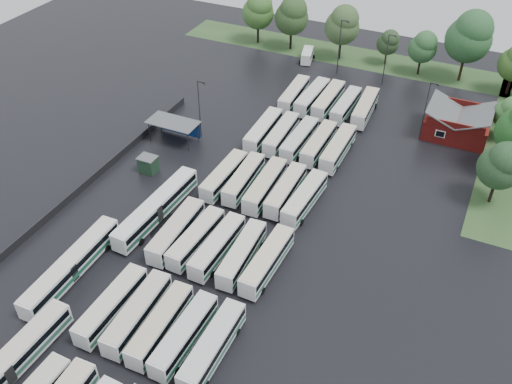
% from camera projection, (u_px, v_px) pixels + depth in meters
% --- Properties ---
extents(ground, '(160.00, 160.00, 0.00)m').
position_uv_depth(ground, '(201.00, 256.00, 71.96)').
color(ground, black).
rests_on(ground, ground).
extents(brick_building, '(10.07, 8.60, 5.39)m').
position_uv_depth(brick_building, '(457.00, 125.00, 93.29)').
color(brick_building, maroon).
rests_on(brick_building, ground).
extents(wash_shed, '(8.20, 4.20, 3.58)m').
position_uv_depth(wash_shed, '(174.00, 124.00, 91.58)').
color(wash_shed, '#2D2D30').
rests_on(wash_shed, ground).
extents(utility_hut, '(2.70, 2.20, 2.62)m').
position_uv_depth(utility_hut, '(148.00, 164.00, 85.55)').
color(utility_hut, '#17311D').
rests_on(utility_hut, ground).
extents(grass_strip_north, '(80.00, 10.00, 0.01)m').
position_uv_depth(grass_strip_north, '(364.00, 59.00, 117.51)').
color(grass_strip_north, '#2D4C23').
rests_on(grass_strip_north, ground).
extents(west_fence, '(0.10, 50.00, 1.20)m').
position_uv_depth(west_fence, '(97.00, 175.00, 84.72)').
color(west_fence, '#2D2D30').
rests_on(west_fence, ground).
extents(bus_r1c0, '(2.38, 10.94, 3.04)m').
position_uv_depth(bus_r1c0, '(112.00, 305.00, 63.51)').
color(bus_r1c0, silver).
rests_on(bus_r1c0, ground).
extents(bus_r1c1, '(2.79, 11.17, 3.09)m').
position_uv_depth(bus_r1c1, '(138.00, 313.00, 62.56)').
color(bus_r1c1, silver).
rests_on(bus_r1c1, ground).
extents(bus_r1c2, '(2.60, 10.81, 2.99)m').
position_uv_depth(bus_r1c2, '(160.00, 325.00, 61.39)').
color(bus_r1c2, silver).
rests_on(bus_r1c2, ground).
extents(bus_r1c3, '(2.44, 10.77, 2.99)m').
position_uv_depth(bus_r1c3, '(184.00, 335.00, 60.33)').
color(bus_r1c3, silver).
rests_on(bus_r1c3, ground).
extents(bus_r1c4, '(2.43, 11.13, 3.09)m').
position_uv_depth(bus_r1c4, '(213.00, 346.00, 59.14)').
color(bus_r1c4, silver).
rests_on(bus_r1c4, ground).
extents(bus_r2c0, '(2.69, 11.29, 3.13)m').
position_uv_depth(bus_r2c0, '(176.00, 231.00, 73.15)').
color(bus_r2c0, silver).
rests_on(bus_r2c0, ground).
extents(bus_r2c1, '(2.73, 10.72, 2.96)m').
position_uv_depth(bus_r2c1, '(196.00, 238.00, 72.19)').
color(bus_r2c1, silver).
rests_on(bus_r2c1, ground).
extents(bus_r2c2, '(2.54, 10.88, 3.02)m').
position_uv_depth(bus_r2c2, '(217.00, 246.00, 71.01)').
color(bus_r2c2, silver).
rests_on(bus_r2c2, ground).
extents(bus_r2c3, '(2.74, 10.80, 2.98)m').
position_uv_depth(bus_r2c3, '(242.00, 254.00, 69.97)').
color(bus_r2c3, silver).
rests_on(bus_r2c3, ground).
extents(bus_r2c4, '(2.61, 11.10, 3.08)m').
position_uv_depth(bus_r2c4, '(267.00, 261.00, 68.96)').
color(bus_r2c4, silver).
rests_on(bus_r2c4, ground).
extents(bus_r3c0, '(2.46, 10.73, 2.98)m').
position_uv_depth(bus_r3c0, '(224.00, 176.00, 82.76)').
color(bus_r3c0, silver).
rests_on(bus_r3c0, ground).
extents(bus_r3c1, '(2.72, 10.77, 2.97)m').
position_uv_depth(bus_r3c1, '(244.00, 179.00, 82.14)').
color(bus_r3c1, silver).
rests_on(bus_r3c1, ground).
extents(bus_r3c2, '(2.69, 11.26, 3.12)m').
position_uv_depth(bus_r3c2, '(265.00, 186.00, 80.76)').
color(bus_r3c2, silver).
rests_on(bus_r3c2, ground).
extents(bus_r3c3, '(2.43, 10.79, 2.99)m').
position_uv_depth(bus_r3c3, '(285.00, 190.00, 80.02)').
color(bus_r3c3, silver).
rests_on(bus_r3c3, ground).
extents(bus_r3c4, '(2.84, 11.02, 3.04)m').
position_uv_depth(bus_r3c4, '(305.00, 198.00, 78.57)').
color(bus_r3c4, silver).
rests_on(bus_r3c4, ground).
extents(bus_r4c0, '(2.71, 11.23, 3.11)m').
position_uv_depth(bus_r4c0, '(263.00, 130.00, 92.43)').
color(bus_r4c0, silver).
rests_on(bus_r4c0, ground).
extents(bus_r4c1, '(2.64, 10.88, 3.01)m').
position_uv_depth(bus_r4c1, '(281.00, 134.00, 91.59)').
color(bus_r4c1, silver).
rests_on(bus_r4c1, ground).
extents(bus_r4c2, '(2.52, 10.93, 3.03)m').
position_uv_depth(bus_r4c2, '(299.00, 139.00, 90.38)').
color(bus_r4c2, silver).
rests_on(bus_r4c2, ground).
extents(bus_r4c3, '(2.38, 10.89, 3.03)m').
position_uv_depth(bus_r4c3, '(319.00, 143.00, 89.41)').
color(bus_r4c3, silver).
rests_on(bus_r4c3, ground).
extents(bus_r4c4, '(2.42, 11.24, 3.13)m').
position_uv_depth(bus_r4c4, '(338.00, 148.00, 88.26)').
color(bus_r4c4, silver).
rests_on(bus_r4c4, ground).
extents(bus_r5c0, '(2.75, 10.90, 3.01)m').
position_uv_depth(bus_r5c0, '(294.00, 94.00, 102.16)').
color(bus_r5c0, silver).
rests_on(bus_r5c0, ground).
extents(bus_r5c1, '(2.75, 11.31, 3.13)m').
position_uv_depth(bus_r5c1, '(312.00, 97.00, 101.20)').
color(bus_r5c1, silver).
rests_on(bus_r5c1, ground).
extents(bus_r5c2, '(2.48, 11.26, 3.13)m').
position_uv_depth(bus_r5c2, '(328.00, 100.00, 100.35)').
color(bus_r5c2, silver).
rests_on(bus_r5c2, ground).
extents(bus_r5c3, '(2.45, 10.64, 2.95)m').
position_uv_depth(bus_r5c3, '(346.00, 105.00, 98.99)').
color(bus_r5c3, silver).
rests_on(bus_r5c3, ground).
extents(bus_r5c4, '(2.91, 11.21, 3.09)m').
position_uv_depth(bus_r5c4, '(365.00, 108.00, 98.21)').
color(bus_r5c4, silver).
rests_on(bus_r5c4, ground).
extents(artic_bus_west_a, '(2.66, 16.27, 3.01)m').
position_uv_depth(artic_bus_west_a, '(8.00, 365.00, 57.32)').
color(artic_bus_west_a, silver).
rests_on(artic_bus_west_a, ground).
extents(artic_bus_west_b, '(3.02, 16.82, 3.11)m').
position_uv_depth(artic_bus_west_b, '(157.00, 208.00, 76.85)').
color(artic_bus_west_b, silver).
rests_on(artic_bus_west_b, ground).
extents(artic_bus_west_c, '(2.62, 16.33, 3.02)m').
position_uv_depth(artic_bus_west_c, '(72.00, 266.00, 68.32)').
color(artic_bus_west_c, silver).
rests_on(artic_bus_west_c, ground).
extents(minibus, '(3.10, 5.60, 2.31)m').
position_uv_depth(minibus, '(307.00, 55.00, 115.96)').
color(minibus, white).
rests_on(minibus, ground).
extents(tree_north_0, '(6.72, 6.72, 11.13)m').
position_uv_depth(tree_north_0, '(259.00, 10.00, 119.51)').
color(tree_north_0, black).
rests_on(tree_north_0, ground).
extents(tree_north_1, '(6.96, 6.96, 11.52)m').
position_uv_depth(tree_north_1, '(292.00, 15.00, 116.75)').
color(tree_north_1, black).
rests_on(tree_north_1, ground).
extents(tree_north_2, '(6.92, 6.92, 11.46)m').
position_uv_depth(tree_north_2, '(343.00, 25.00, 112.90)').
color(tree_north_2, black).
rests_on(tree_north_2, ground).
extents(tree_north_3, '(4.45, 4.44, 7.35)m').
position_uv_depth(tree_north_3, '(389.00, 42.00, 112.67)').
color(tree_north_3, '#2F1F13').
rests_on(tree_north_3, ground).
extents(tree_north_4, '(5.42, 5.42, 8.98)m').
position_uv_depth(tree_north_4, '(423.00, 47.00, 108.43)').
color(tree_north_4, black).
rests_on(tree_north_4, ground).
extents(tree_north_5, '(8.50, 8.50, 14.09)m').
position_uv_depth(tree_north_5, '(470.00, 36.00, 104.21)').
color(tree_north_5, black).
rests_on(tree_north_5, ground).
extents(tree_east_0, '(6.07, 6.07, 10.05)m').
position_uv_depth(tree_east_0, '(502.00, 165.00, 76.53)').
color(tree_east_0, black).
rests_on(tree_east_0, ground).
extents(tree_east_2, '(4.74, 4.74, 7.85)m').
position_uv_depth(tree_east_2, '(510.00, 112.00, 90.35)').
color(tree_east_2, black).
rests_on(tree_east_2, ground).
extents(lamp_post_ne, '(1.55, 0.30, 10.07)m').
position_uv_depth(lamp_post_ne, '(427.00, 107.00, 90.19)').
color(lamp_post_ne, '#2D2D30').
rests_on(lamp_post_ne, ground).
extents(lamp_post_nw, '(1.56, 0.30, 10.14)m').
position_uv_depth(lamp_post_nw, '(200.00, 105.00, 90.57)').
color(lamp_post_nw, '#2D2D30').
rests_on(lamp_post_nw, ground).
extents(lamp_post_back_w, '(1.68, 0.33, 10.92)m').
position_uv_depth(lamp_post_back_w, '(340.00, 43.00, 108.31)').
color(lamp_post_back_w, '#2D2D30').
rests_on(lamp_post_back_w, ground).
extents(lamp_post_back_e, '(1.55, 0.30, 10.04)m').
position_uv_depth(lamp_post_back_e, '(387.00, 56.00, 104.94)').
color(lamp_post_back_e, '#2D2D30').
rests_on(lamp_post_back_e, ground).
extents(puddle_2, '(6.98, 6.98, 0.01)m').
position_uv_depth(puddle_2, '(176.00, 230.00, 75.90)').
color(puddle_2, black).
rests_on(puddle_2, ground).
extents(puddle_3, '(3.36, 3.36, 0.01)m').
position_uv_depth(puddle_3, '(239.00, 276.00, 69.27)').
color(puddle_3, black).
rests_on(puddle_3, ground).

